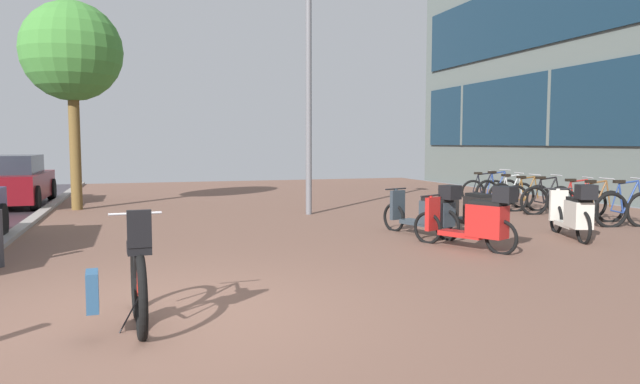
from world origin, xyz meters
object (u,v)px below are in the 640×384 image
bicycle_rack_06 (497,192)px  scooter_mid (471,212)px  bicycle_rack_07 (484,191)px  lamp_post (309,87)px  scooter_far (574,213)px  parked_car_far (8,182)px  bicycle_rack_00 (627,209)px  bicycle_rack_03 (547,200)px  bicycle_rack_01 (597,206)px  scooter_near (476,220)px  bicycle_rack_05 (511,195)px  scooter_extra (429,212)px  street_tree (72,53)px  bicycle_rack_02 (578,203)px  bicycle_foreground (135,283)px  bicycle_rack_04 (527,198)px

bicycle_rack_06 → scooter_mid: bearing=-129.4°
bicycle_rack_07 → scooter_mid: bearing=-125.4°
lamp_post → scooter_far: bearing=-55.0°
bicycle_rack_06 → scooter_far: bearing=-111.5°
parked_car_far → scooter_far: bearing=-41.0°
bicycle_rack_07 → bicycle_rack_00: bearing=-90.6°
bicycle_rack_03 → bicycle_rack_07: 2.92m
bicycle_rack_01 → scooter_mid: (-3.39, -0.56, 0.07)m
scooter_mid → parked_car_far: size_ratio=0.44×
bicycle_rack_06 → scooter_far: size_ratio=0.81×
scooter_near → bicycle_rack_05: bearing=49.7°
bicycle_rack_07 → parked_car_far: bearing=166.2°
scooter_extra → street_tree: bearing=134.5°
bicycle_rack_01 → bicycle_rack_02: (0.14, 0.73, -0.01)m
bicycle_foreground → parked_car_far: bearing=105.2°
parked_car_far → bicycle_rack_03: bearing=-25.8°
bicycle_rack_00 → street_tree: street_tree is taller
bicycle_foreground → bicycle_rack_06: 12.36m
bicycle_rack_04 → bicycle_rack_07: bicycle_rack_04 is taller
scooter_near → scooter_far: bearing=10.1°
bicycle_foreground → lamp_post: 8.92m
bicycle_rack_04 → bicycle_rack_07: bearing=84.5°
bicycle_rack_05 → parked_car_far: bearing=160.0°
bicycle_rack_00 → lamp_post: size_ratio=0.27×
bicycle_rack_02 → scooter_far: 3.23m
lamp_post → parked_car_far: bearing=148.9°
bicycle_rack_06 → scooter_mid: 5.43m
bicycle_rack_03 → bicycle_rack_04: size_ratio=1.03×
bicycle_rack_04 → bicycle_rack_05: (0.08, 0.73, 0.00)m
bicycle_rack_01 → lamp_post: lamp_post is taller
bicycle_rack_01 → bicycle_rack_04: 2.19m
bicycle_rack_01 → bicycle_rack_06: 3.64m
scooter_mid → lamp_post: bearing=118.5°
bicycle_rack_00 → scooter_far: size_ratio=0.82×
bicycle_rack_01 → scooter_extra: size_ratio=0.73×
bicycle_rack_01 → bicycle_rack_07: bearing=88.6°
scooter_extra → lamp_post: 4.70m
bicycle_rack_00 → bicycle_rack_01: bicycle_rack_00 is taller
parked_car_far → street_tree: (1.83, -1.61, 3.25)m
bicycle_rack_02 → bicycle_rack_07: size_ratio=1.03×
parked_car_far → scooter_near: bearing=-48.9°
scooter_mid → bicycle_rack_00: bearing=-2.9°
bicycle_rack_05 → parked_car_far: 13.31m
bicycle_rack_02 → bicycle_rack_07: (-0.03, 3.64, -0.01)m
scooter_far → bicycle_rack_04: bearing=63.3°
bicycle_rack_00 → bicycle_rack_03: 2.19m
bicycle_rack_06 → parked_car_far: 13.16m
bicycle_rack_00 → bicycle_rack_02: (0.08, 1.46, -0.02)m
bicycle_rack_05 → scooter_far: scooter_far is taller
lamp_post → bicycle_rack_04: bearing=-10.5°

